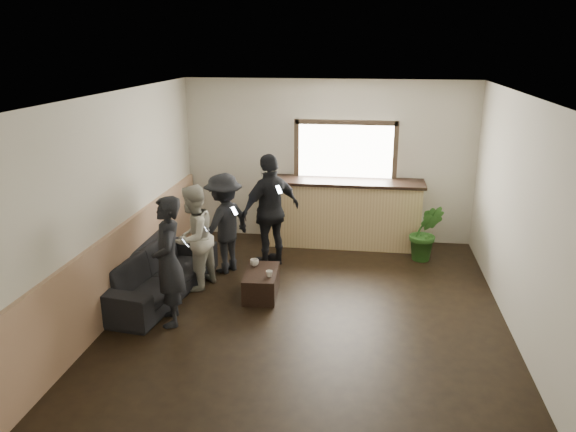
% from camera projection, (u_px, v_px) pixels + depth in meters
% --- Properties ---
extents(ground, '(5.00, 6.00, 0.01)m').
position_uv_depth(ground, '(308.00, 313.00, 7.32)').
color(ground, black).
extents(room_shell, '(5.01, 6.01, 2.80)m').
position_uv_depth(room_shell, '(251.00, 203.00, 6.99)').
color(room_shell, silver).
rests_on(room_shell, ground).
extents(bar_counter, '(2.70, 0.68, 2.13)m').
position_uv_depth(bar_counter, '(343.00, 209.00, 9.64)').
color(bar_counter, tan).
rests_on(bar_counter, ground).
extents(sofa, '(1.17, 2.34, 0.65)m').
position_uv_depth(sofa, '(157.00, 273.00, 7.77)').
color(sofa, black).
rests_on(sofa, ground).
extents(coffee_table, '(0.49, 0.82, 0.35)m').
position_uv_depth(coffee_table, '(261.00, 283.00, 7.80)').
color(coffee_table, black).
rests_on(coffee_table, ground).
extents(cup_a, '(0.17, 0.17, 0.10)m').
position_uv_depth(cup_a, '(254.00, 263.00, 7.93)').
color(cup_a, silver).
rests_on(cup_a, coffee_table).
extents(cup_b, '(0.13, 0.13, 0.09)m').
position_uv_depth(cup_b, '(269.00, 274.00, 7.56)').
color(cup_b, silver).
rests_on(cup_b, coffee_table).
extents(potted_plant, '(0.53, 0.43, 0.94)m').
position_uv_depth(potted_plant, '(426.00, 233.00, 8.96)').
color(potted_plant, '#2D6623').
rests_on(potted_plant, ground).
extents(person_a, '(0.58, 0.70, 1.64)m').
position_uv_depth(person_a, '(168.00, 261.00, 6.86)').
color(person_a, black).
rests_on(person_a, ground).
extents(person_b, '(0.75, 0.86, 1.51)m').
position_uv_depth(person_b, '(193.00, 238.00, 7.87)').
color(person_b, beige).
rests_on(person_b, ground).
extents(person_c, '(0.98, 1.14, 1.54)m').
position_uv_depth(person_c, '(224.00, 223.00, 8.46)').
color(person_c, black).
rests_on(person_c, ground).
extents(person_d, '(1.05, 1.05, 1.78)m').
position_uv_depth(person_d, '(271.00, 211.00, 8.66)').
color(person_d, black).
rests_on(person_d, ground).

